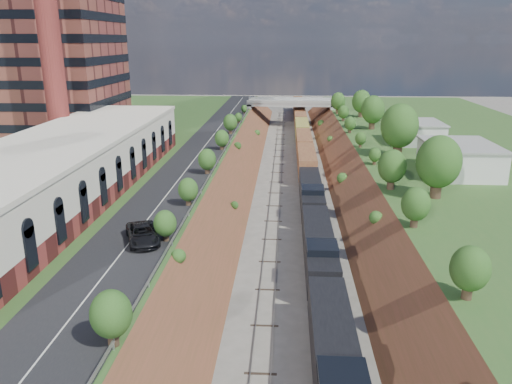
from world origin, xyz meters
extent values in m
cube|color=#355D26|center=(-33.00, 60.00, 2.50)|extent=(44.00, 180.00, 5.00)
cube|color=#355D26|center=(33.00, 60.00, 2.50)|extent=(44.00, 180.00, 5.00)
cube|color=brown|center=(-11.00, 60.00, 0.00)|extent=(10.00, 180.00, 10.00)
cube|color=brown|center=(11.00, 60.00, 0.00)|extent=(10.00, 180.00, 10.00)
cube|color=gray|center=(-2.60, 60.00, 0.09)|extent=(1.58, 180.00, 0.18)
cube|color=gray|center=(2.60, 60.00, 0.09)|extent=(1.58, 180.00, 0.18)
cube|color=black|center=(-15.50, 60.00, 5.05)|extent=(8.00, 180.00, 0.10)
cube|color=#99999E|center=(-11.40, 60.00, 5.55)|extent=(0.06, 171.00, 0.30)
cube|color=maroon|center=(-28.00, 38.00, 6.10)|extent=(14.00, 62.00, 2.20)
cube|color=silver|center=(-28.00, 38.00, 9.35)|extent=(14.00, 62.00, 4.30)
cube|color=silver|center=(-28.00, 38.00, 11.75)|extent=(14.30, 62.30, 0.50)
cube|color=brown|center=(-44.00, 72.00, 27.00)|extent=(22.00, 22.00, 44.00)
cylinder|color=maroon|center=(-36.00, 56.00, 25.00)|extent=(3.20, 3.20, 40.00)
cube|color=gray|center=(-11.50, 122.00, 3.10)|extent=(1.50, 8.00, 6.20)
cube|color=gray|center=(11.50, 122.00, 3.10)|extent=(1.50, 8.00, 6.20)
cube|color=gray|center=(0.00, 122.00, 6.20)|extent=(24.00, 8.00, 1.00)
cube|color=gray|center=(0.00, 118.00, 7.00)|extent=(24.00, 0.30, 0.80)
cube|color=gray|center=(0.00, 126.00, 7.00)|extent=(24.00, 0.30, 0.80)
cube|color=silver|center=(23.50, 52.00, 7.00)|extent=(9.00, 12.00, 4.00)
cube|color=silver|center=(23.00, 74.00, 6.80)|extent=(8.00, 10.00, 3.60)
cylinder|color=#473323|center=(17.00, 40.00, 6.31)|extent=(1.30, 1.30, 2.62)
ellipsoid|color=#2F551E|center=(17.00, 40.00, 9.46)|extent=(5.25, 5.25, 6.30)
cylinder|color=#473323|center=(-11.80, 20.00, 5.61)|extent=(0.66, 0.66, 1.22)
ellipsoid|color=#2F551E|center=(-11.80, 20.00, 7.08)|extent=(2.45, 2.45, 2.94)
cube|color=black|center=(2.60, 11.31, 2.38)|extent=(3.04, 18.22, 2.95)
cube|color=black|center=(2.60, 6.70, 4.10)|extent=(2.98, 3.10, 0.90)
cube|color=black|center=(2.60, 30.53, 2.38)|extent=(3.04, 18.22, 2.95)
cube|color=black|center=(2.60, 49.74, 2.38)|extent=(3.04, 18.22, 2.95)
cube|color=brown|center=(2.60, 108.40, 2.72)|extent=(3.04, 97.10, 3.64)
imported|color=black|center=(-14.27, 24.06, 5.92)|extent=(4.72, 6.46, 1.63)
camera|label=1|loc=(-1.02, -18.49, 23.31)|focal=35.00mm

